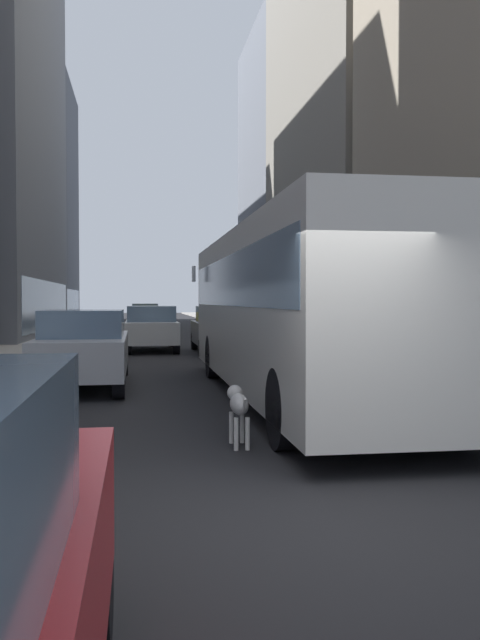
# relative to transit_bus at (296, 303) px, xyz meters

# --- Properties ---
(ground_plane) EXTENTS (120.00, 120.00, 0.00)m
(ground_plane) POSITION_rel_transit_bus_xyz_m (-1.20, 28.37, -1.78)
(ground_plane) COLOR #232326
(sidewalk_left) EXTENTS (2.40, 110.00, 0.15)m
(sidewalk_left) POSITION_rel_transit_bus_xyz_m (-6.90, 28.37, -1.70)
(sidewalk_left) COLOR #9E9991
(sidewalk_left) RESTS_ON ground
(sidewalk_right) EXTENTS (2.40, 110.00, 0.15)m
(sidewalk_right) POSITION_rel_transit_bus_xyz_m (4.50, 28.37, -1.70)
(sidewalk_right) COLOR #9E9991
(sidewalk_right) RESTS_ON ground
(building_left_far) EXTENTS (8.91, 23.01, 21.22)m
(building_left_far) POSITION_rel_transit_bus_xyz_m (-13.10, 45.75, 8.83)
(building_left_far) COLOR #4C515B
(building_left_far) RESTS_ON ground
(building_right_far) EXTENTS (8.86, 17.16, 23.60)m
(building_right_far) POSITION_rel_transit_bus_xyz_m (10.70, 40.42, 10.01)
(building_right_far) COLOR slate
(building_right_far) RESTS_ON ground
(transit_bus) EXTENTS (2.78, 11.53, 3.05)m
(transit_bus) POSITION_rel_transit_bus_xyz_m (0.00, 0.00, 0.00)
(transit_bus) COLOR silver
(transit_bus) RESTS_ON ground
(car_yellow_taxi) EXTENTS (1.77, 4.01, 1.62)m
(car_yellow_taxi) POSITION_rel_transit_bus_xyz_m (-2.40, 31.76, -0.96)
(car_yellow_taxi) COLOR yellow
(car_yellow_taxi) RESTS_ON ground
(car_silver_sedan) EXTENTS (1.75, 4.80, 1.62)m
(car_silver_sedan) POSITION_rel_transit_bus_xyz_m (-4.00, 2.34, -0.95)
(car_silver_sedan) COLOR #B7BABF
(car_silver_sedan) RESTS_ON ground
(car_white_van) EXTENTS (1.83, 4.39, 1.62)m
(car_white_van) POSITION_rel_transit_bus_xyz_m (-2.40, 12.34, -0.95)
(car_white_van) COLOR silver
(car_white_van) RESTS_ON ground
(car_grey_wagon) EXTENTS (1.83, 4.55, 1.62)m
(car_grey_wagon) POSITION_rel_transit_bus_xyz_m (0.00, 10.80, -0.95)
(car_grey_wagon) COLOR slate
(car_grey_wagon) RESTS_ON ground
(dalmatian_dog) EXTENTS (0.22, 0.96, 0.72)m
(dalmatian_dog) POSITION_rel_transit_bus_xyz_m (-1.64, -3.82, -1.26)
(dalmatian_dog) COLOR white
(dalmatian_dog) RESTS_ON ground
(pedestrian_in_coat) EXTENTS (0.34, 0.34, 1.69)m
(pedestrian_in_coat) POSITION_rel_transit_bus_xyz_m (4.33, 2.95, -0.77)
(pedestrian_in_coat) COLOR #1E1E2D
(pedestrian_in_coat) RESTS_ON sidewalk_right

